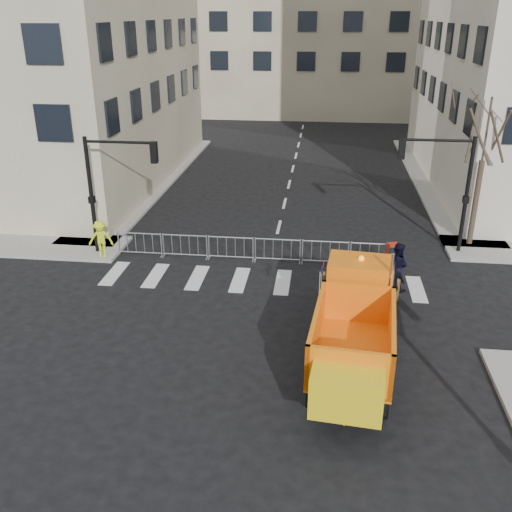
# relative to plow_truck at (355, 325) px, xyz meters

# --- Properties ---
(ground) EXTENTS (120.00, 120.00, 0.00)m
(ground) POSITION_rel_plow_truck_xyz_m (-3.32, 0.34, -1.53)
(ground) COLOR black
(ground) RESTS_ON ground
(sidewalk_back) EXTENTS (64.00, 5.00, 0.15)m
(sidewalk_back) POSITION_rel_plow_truck_xyz_m (-3.32, 8.84, -1.45)
(sidewalk_back) COLOR gray
(sidewalk_back) RESTS_ON ground
(traffic_light_left) EXTENTS (0.18, 0.18, 5.40)m
(traffic_light_left) POSITION_rel_plow_truck_xyz_m (-11.32, 7.84, 1.17)
(traffic_light_left) COLOR black
(traffic_light_left) RESTS_ON ground
(traffic_light_right) EXTENTS (0.18, 0.18, 5.40)m
(traffic_light_right) POSITION_rel_plow_truck_xyz_m (5.18, 9.84, 1.17)
(traffic_light_right) COLOR black
(traffic_light_right) RESTS_ON ground
(crowd_barriers) EXTENTS (12.60, 0.60, 1.10)m
(crowd_barriers) POSITION_rel_plow_truck_xyz_m (-4.07, 7.94, -0.98)
(crowd_barriers) COLOR #9EA0A5
(crowd_barriers) RESTS_ON ground
(street_tree) EXTENTS (3.00, 3.00, 7.50)m
(street_tree) POSITION_rel_plow_truck_xyz_m (5.88, 10.84, 2.22)
(street_tree) COLOR #382B21
(street_tree) RESTS_ON ground
(plow_truck) EXTENTS (3.35, 9.05, 3.44)m
(plow_truck) POSITION_rel_plow_truck_xyz_m (0.00, 0.00, 0.00)
(plow_truck) COLOR black
(plow_truck) RESTS_ON ground
(cop_a) EXTENTS (0.67, 0.51, 1.63)m
(cop_a) POSITION_rel_plow_truck_xyz_m (-0.27, 5.30, -0.71)
(cop_a) COLOR black
(cop_a) RESTS_ON ground
(cop_b) EXTENTS (1.22, 1.17, 1.98)m
(cop_b) POSITION_rel_plow_truck_xyz_m (1.90, 5.78, -0.54)
(cop_b) COLOR black
(cop_b) RESTS_ON ground
(cop_c) EXTENTS (1.22, 1.09, 1.98)m
(cop_c) POSITION_rel_plow_truck_xyz_m (1.53, 3.97, -0.54)
(cop_c) COLOR black
(cop_c) RESTS_ON ground
(worker) EXTENTS (1.16, 0.76, 1.68)m
(worker) POSITION_rel_plow_truck_xyz_m (-10.87, 7.26, -0.54)
(worker) COLOR #D0E81B
(worker) RESTS_ON sidewalk_back
(newspaper_box) EXTENTS (0.54, 0.51, 1.10)m
(newspaper_box) POSITION_rel_plow_truck_xyz_m (1.92, 7.55, -0.83)
(newspaper_box) COLOR #B7230E
(newspaper_box) RESTS_ON sidewalk_back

